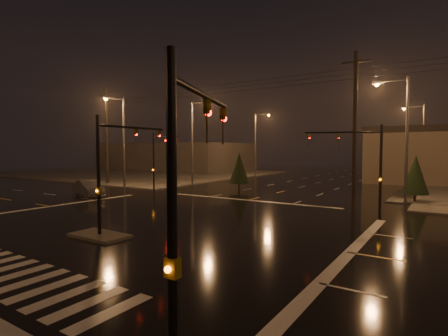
{
  "coord_description": "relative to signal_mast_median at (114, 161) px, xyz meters",
  "views": [
    {
      "loc": [
        14.42,
        -14.92,
        4.31
      ],
      "look_at": [
        0.84,
        5.98,
        3.0
      ],
      "focal_mm": 28.0,
      "sensor_mm": 36.0,
      "label": 1
    }
  ],
  "objects": [
    {
      "name": "ground",
      "position": [
        -0.0,
        3.07,
        -3.75
      ],
      "size": [
        140.0,
        140.0,
        0.0
      ],
      "primitive_type": "plane",
      "color": "black",
      "rests_on": "ground"
    },
    {
      "name": "sidewalk_nw",
      "position": [
        -30.0,
        33.07,
        -3.69
      ],
      "size": [
        36.0,
        36.0,
        0.12
      ],
      "primitive_type": "cube",
      "color": "#42403B",
      "rests_on": "ground"
    },
    {
      "name": "median_island",
      "position": [
        -0.0,
        -0.93,
        -3.68
      ],
      "size": [
        3.0,
        1.6,
        0.15
      ],
      "primitive_type": "cube",
      "color": "#42403B",
      "rests_on": "ground"
    },
    {
      "name": "stop_bar_far",
      "position": [
        -0.0,
        14.07,
        -3.75
      ],
      "size": [
        16.0,
        0.5,
        0.01
      ],
      "primitive_type": "cube",
      "color": "beige",
      "rests_on": "ground"
    },
    {
      "name": "commercial_block",
      "position": [
        -35.0,
        45.07,
        -0.95
      ],
      "size": [
        30.0,
        18.0,
        5.6
      ],
      "primitive_type": "cube",
      "color": "#3D3936",
      "rests_on": "ground"
    },
    {
      "name": "signal_mast_median",
      "position": [
        0.0,
        0.0,
        0.0
      ],
      "size": [
        0.25,
        4.59,
        6.0
      ],
      "color": "black",
      "rests_on": "ground"
    },
    {
      "name": "signal_mast_ne",
      "position": [
        9.5,
        13.21,
        0.04
      ],
      "size": [
        4.84,
        1.86,
        6.0
      ],
      "color": "black",
      "rests_on": "ground"
    },
    {
      "name": "signal_mast_nw",
      "position": [
        -9.5,
        13.21,
        0.04
      ],
      "size": [
        4.84,
        1.86,
        6.0
      ],
      "color": "black",
      "rests_on": "ground"
    },
    {
      "name": "signal_mast_se",
      "position": [
        10.23,
        -6.68,
        -0.04
      ],
      "size": [
        1.55,
        3.87,
        6.0
      ],
      "color": "black",
      "rests_on": "ground"
    },
    {
      "name": "streetlight_1",
      "position": [
        -11.18,
        21.07,
        2.05
      ],
      "size": [
        2.77,
        0.32,
        10.0
      ],
      "color": "#38383A",
      "rests_on": "ground"
    },
    {
      "name": "streetlight_2",
      "position": [
        -11.18,
        37.07,
        2.05
      ],
      "size": [
        2.77,
        0.32,
        10.0
      ],
      "color": "#38383A",
      "rests_on": "ground"
    },
    {
      "name": "streetlight_3",
      "position": [
        11.18,
        19.07,
        2.05
      ],
      "size": [
        2.77,
        0.32,
        10.0
      ],
      "color": "#38383A",
      "rests_on": "ground"
    },
    {
      "name": "streetlight_4",
      "position": [
        11.18,
        39.07,
        2.05
      ],
      "size": [
        2.77,
        0.32,
        10.0
      ],
      "color": "#38383A",
      "rests_on": "ground"
    },
    {
      "name": "streetlight_5",
      "position": [
        -16.0,
        14.26,
        2.05
      ],
      "size": [
        0.32,
        2.77,
        10.0
      ],
      "color": "#38383A",
      "rests_on": "ground"
    },
    {
      "name": "utility_pole_0",
      "position": [
        -22.0,
        17.07,
        2.38
      ],
      "size": [
        2.2,
        0.32,
        12.0
      ],
      "color": "black",
      "rests_on": "ground"
    },
    {
      "name": "utility_pole_1",
      "position": [
        8.0,
        17.07,
        2.38
      ],
      "size": [
        2.2,
        0.32,
        12.0
      ],
      "color": "black",
      "rests_on": "ground"
    },
    {
      "name": "conifer_0",
      "position": [
        12.07,
        20.37,
        -1.46
      ],
      "size": [
        2.04,
        2.04,
        3.89
      ],
      "color": "black",
      "rests_on": "ground"
    },
    {
      "name": "conifer_3",
      "position": [
        -4.61,
        20.41,
        -1.38
      ],
      "size": [
        2.14,
        2.14,
        4.04
      ],
      "color": "black",
      "rests_on": "ground"
    },
    {
      "name": "car_crossing",
      "position": [
        -13.46,
        8.19,
        -3.01
      ],
      "size": [
        4.74,
        2.84,
        1.48
      ],
      "primitive_type": "imported",
      "rotation": [
        0.0,
        0.0,
        1.27
      ],
      "color": "#515258",
      "rests_on": "ground"
    }
  ]
}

